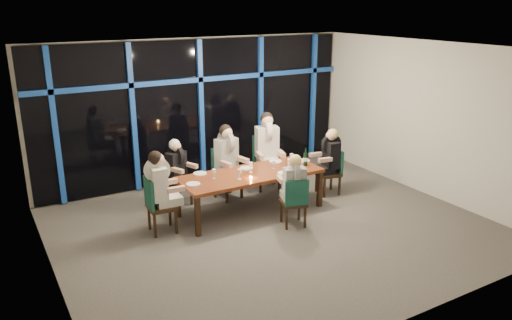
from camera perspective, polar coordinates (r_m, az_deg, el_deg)
The scene contains 29 objects.
room at distance 7.96m, azimuth 2.19°, elevation 5.56°, with size 7.04×7.00×3.02m.
window_wall at distance 10.60m, azimuth -6.35°, elevation 5.91°, with size 6.86×0.43×2.94m.
dining_table at distance 8.99m, azimuth -0.64°, elevation -1.90°, with size 2.60×1.00×0.75m.
chair_far_left at distance 9.49m, azimuth -9.20°, elevation -2.28°, with size 0.54×0.54×0.88m.
chair_far_mid at distance 9.75m, azimuth -3.53°, elevation -1.10°, with size 0.54×0.54×1.00m.
chair_far_right at distance 10.25m, azimuth 1.16°, elevation 0.13°, with size 0.62×0.62×1.08m.
chair_end_left at distance 8.38m, azimuth -11.32°, elevation -4.78°, with size 0.48×0.48×0.97m.
chair_end_right at distance 10.04m, azimuth 8.69°, elevation -1.03°, with size 0.48×0.48×0.91m.
chair_near_mid at distance 8.48m, azimuth 4.46°, elevation -4.59°, with size 0.51×0.51×0.87m.
diner_far_left at distance 9.32m, azimuth -8.98°, elevation -0.35°, with size 0.55×0.60×0.86m.
diner_far_mid at distance 9.57m, azimuth -3.27°, elevation 1.02°, with size 0.54×0.66×0.98m.
diner_far_right at distance 10.04m, azimuth 1.32°, elevation 2.30°, with size 0.62×0.73×1.05m.
diner_end_left at distance 8.26m, azimuth -10.93°, elevation -2.24°, with size 0.62×0.50×0.94m.
diner_end_right at distance 9.89m, azimuth 8.39°, elevation 0.91°, with size 0.60×0.49×0.89m.
diner_near_mid at distance 8.42m, azimuth 4.36°, elevation -2.20°, with size 0.51×0.59×0.85m.
plate_far_left at distance 8.97m, azimuth -6.42°, elevation -1.53°, with size 0.24×0.24×0.01m, color white.
plate_far_mid at distance 9.21m, azimuth -1.10°, elevation -0.92°, with size 0.24×0.24×0.01m, color white.
plate_far_right at distance 9.60m, azimuth 2.25°, elevation -0.14°, with size 0.24×0.24×0.01m, color white.
plate_end_left at distance 8.47m, azimuth -7.20°, elevation -2.73°, with size 0.24×0.24×0.01m, color white.
plate_end_right at distance 9.67m, azimuth 5.45°, elevation -0.08°, with size 0.24×0.24×0.01m, color white.
plate_near_mid at distance 8.95m, azimuth 3.25°, elevation -1.50°, with size 0.24×0.24×0.01m, color white.
wine_bottle at distance 9.36m, azimuth 5.68°, elevation 0.12°, with size 0.08×0.08×0.35m.
water_pitcher at distance 9.14m, azimuth 3.97°, elevation -0.47°, with size 0.13×0.11×0.20m.
tea_light at distance 8.69m, azimuth -0.58°, elevation -2.00°, with size 0.05×0.05×0.03m, color #FFB04C.
wine_glass_a at distance 8.61m, azimuth -1.91°, elevation -1.37°, with size 0.07×0.07×0.19m.
wine_glass_b at distance 8.95m, azimuth -0.62°, elevation -0.59°, with size 0.07×0.07×0.19m.
wine_glass_c at distance 9.16m, azimuth 2.03°, elevation -0.33°, with size 0.06×0.06×0.16m.
wine_glass_d at distance 8.68m, azimuth -4.82°, elevation -1.35°, with size 0.07×0.07×0.17m.
wine_glass_e at distance 9.54m, azimuth 4.09°, elevation 0.46°, with size 0.07×0.07×0.17m.
Camera 1 is at (-4.18, -6.56, 3.69)m, focal length 35.00 mm.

